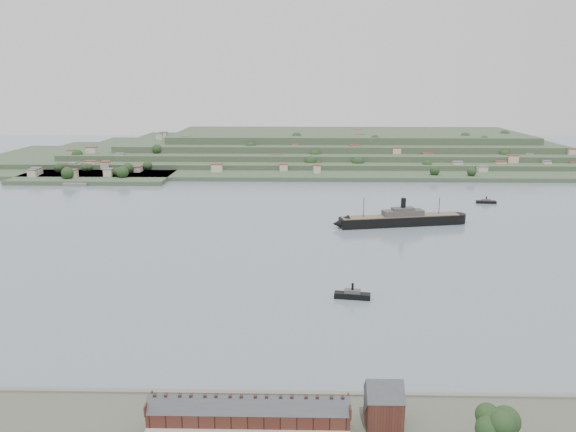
{
  "coord_description": "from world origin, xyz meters",
  "views": [
    {
      "loc": [
        3.73,
        -304.26,
        96.61
      ],
      "look_at": [
        -3.53,
        30.0,
        14.84
      ],
      "focal_mm": 35.0,
      "sensor_mm": 36.0,
      "label": 1
    }
  ],
  "objects_px": {
    "terrace_row": "(249,415)",
    "steamship": "(397,220)",
    "tugboat": "(352,295)",
    "fig_tree": "(498,426)",
    "gabled_building": "(384,404)"
  },
  "relations": [
    {
      "from": "terrace_row",
      "to": "steamship",
      "type": "relative_size",
      "value": 0.59
    },
    {
      "from": "steamship",
      "to": "tugboat",
      "type": "height_order",
      "value": "steamship"
    },
    {
      "from": "fig_tree",
      "to": "gabled_building",
      "type": "bearing_deg",
      "value": 154.77
    },
    {
      "from": "terrace_row",
      "to": "tugboat",
      "type": "height_order",
      "value": "terrace_row"
    },
    {
      "from": "tugboat",
      "to": "terrace_row",
      "type": "bearing_deg",
      "value": -110.26
    },
    {
      "from": "terrace_row",
      "to": "gabled_building",
      "type": "relative_size",
      "value": 3.95
    },
    {
      "from": "terrace_row",
      "to": "fig_tree",
      "type": "height_order",
      "value": "fig_tree"
    },
    {
      "from": "gabled_building",
      "to": "terrace_row",
      "type": "bearing_deg",
      "value": -173.88
    },
    {
      "from": "steamship",
      "to": "terrace_row",
      "type": "bearing_deg",
      "value": -108.84
    },
    {
      "from": "terrace_row",
      "to": "gabled_building",
      "type": "height_order",
      "value": "gabled_building"
    },
    {
      "from": "gabled_building",
      "to": "fig_tree",
      "type": "relative_size",
      "value": 1.02
    },
    {
      "from": "fig_tree",
      "to": "tugboat",
      "type": "bearing_deg",
      "value": 103.63
    },
    {
      "from": "steamship",
      "to": "fig_tree",
      "type": "xyz_separation_m",
      "value": [
        -14.88,
        -241.67,
        6.29
      ]
    },
    {
      "from": "steamship",
      "to": "tugboat",
      "type": "xyz_separation_m",
      "value": [
        -41.76,
        -130.82,
        -2.4
      ]
    },
    {
      "from": "tugboat",
      "to": "fig_tree",
      "type": "distance_m",
      "value": 114.4
    }
  ]
}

